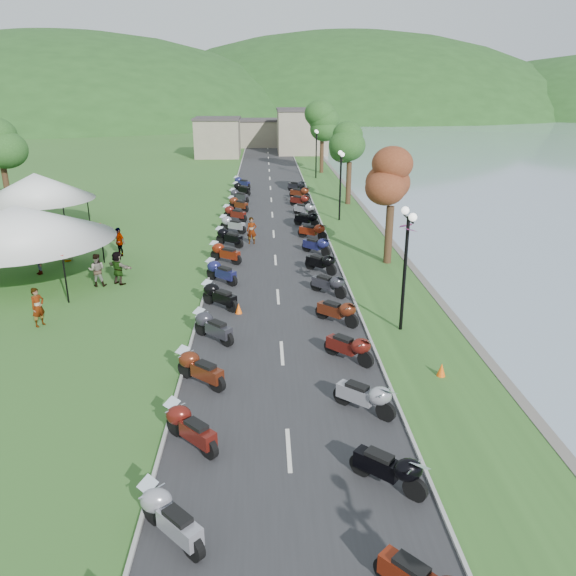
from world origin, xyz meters
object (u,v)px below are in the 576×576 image
object	(u,v)px
pedestrian_a	(41,326)
pedestrian_c	(39,274)
vendor_tent_main	(21,244)
pedestrian_b	(99,286)

from	to	relation	value
pedestrian_a	pedestrian_c	xyz separation A→B (m)	(-2.63, 6.95, 0.00)
pedestrian_a	vendor_tent_main	bearing A→B (deg)	56.06
vendor_tent_main	pedestrian_c	distance (m)	2.32
vendor_tent_main	pedestrian_b	bearing A→B (deg)	-12.11
vendor_tent_main	pedestrian_b	xyz separation A→B (m)	(3.88, -0.83, -2.00)
vendor_tent_main	pedestrian_c	size ratio (longest dim) A/B	3.52
pedestrian_c	pedestrian_a	bearing A→B (deg)	-19.47
vendor_tent_main	pedestrian_c	bearing A→B (deg)	81.31
pedestrian_b	pedestrian_a	bearing A→B (deg)	73.23
pedestrian_b	pedestrian_c	bearing A→B (deg)	-32.94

